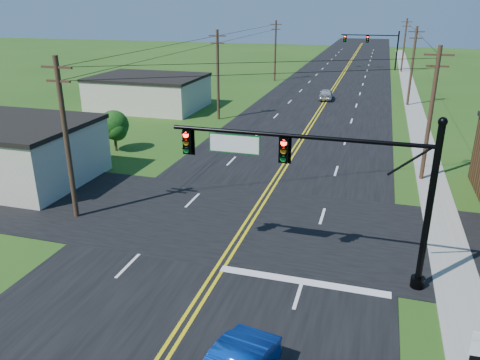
% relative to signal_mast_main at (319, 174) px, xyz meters
% --- Properties ---
extents(road_main, '(16.00, 220.00, 0.04)m').
position_rel_signal_mast_main_xyz_m(road_main, '(-4.34, 42.00, -4.73)').
color(road_main, black).
rests_on(road_main, ground).
extents(road_cross, '(70.00, 10.00, 0.04)m').
position_rel_signal_mast_main_xyz_m(road_cross, '(-4.34, 4.00, -4.73)').
color(road_cross, black).
rests_on(road_cross, ground).
extents(sidewalk, '(2.00, 160.00, 0.08)m').
position_rel_signal_mast_main_xyz_m(sidewalk, '(6.16, 32.00, -4.71)').
color(sidewalk, gray).
rests_on(sidewalk, ground).
extents(signal_mast_main, '(11.30, 0.60, 7.48)m').
position_rel_signal_mast_main_xyz_m(signal_mast_main, '(0.00, 0.00, 0.00)').
color(signal_mast_main, black).
rests_on(signal_mast_main, ground).
extents(signal_mast_far, '(10.98, 0.60, 7.48)m').
position_rel_signal_mast_main_xyz_m(signal_mast_far, '(0.10, 72.00, -0.20)').
color(signal_mast_far, black).
rests_on(signal_mast_far, ground).
extents(cream_bldg_near, '(10.20, 8.20, 4.10)m').
position_rel_signal_mast_main_xyz_m(cream_bldg_near, '(-21.34, 6.00, -2.69)').
color(cream_bldg_near, silver).
rests_on(cream_bldg_near, ground).
extents(cream_bldg_far, '(12.20, 9.20, 3.70)m').
position_rel_signal_mast_main_xyz_m(cream_bldg_far, '(-23.34, 30.00, -2.89)').
color(cream_bldg_far, silver).
rests_on(cream_bldg_far, ground).
extents(utility_pole_left_a, '(1.80, 0.28, 9.00)m').
position_rel_signal_mast_main_xyz_m(utility_pole_left_a, '(-13.84, 2.00, -0.03)').
color(utility_pole_left_a, '#372A19').
rests_on(utility_pole_left_a, ground).
extents(utility_pole_left_b, '(1.80, 0.28, 9.00)m').
position_rel_signal_mast_main_xyz_m(utility_pole_left_b, '(-13.84, 27.00, -0.03)').
color(utility_pole_left_b, '#372A19').
rests_on(utility_pole_left_b, ground).
extents(utility_pole_left_c, '(1.80, 0.28, 9.00)m').
position_rel_signal_mast_main_xyz_m(utility_pole_left_c, '(-13.84, 54.00, -0.03)').
color(utility_pole_left_c, '#372A19').
rests_on(utility_pole_left_c, ground).
extents(utility_pole_right_a, '(1.80, 0.28, 9.00)m').
position_rel_signal_mast_main_xyz_m(utility_pole_right_a, '(5.46, 14.00, -0.03)').
color(utility_pole_right_a, '#372A19').
rests_on(utility_pole_right_a, ground).
extents(utility_pole_right_b, '(1.80, 0.28, 9.00)m').
position_rel_signal_mast_main_xyz_m(utility_pole_right_b, '(5.46, 40.00, -0.03)').
color(utility_pole_right_b, '#372A19').
rests_on(utility_pole_right_b, ground).
extents(utility_pole_right_c, '(1.80, 0.28, 9.00)m').
position_rel_signal_mast_main_xyz_m(utility_pole_right_c, '(5.46, 70.00, -0.03)').
color(utility_pole_right_c, '#372A19').
rests_on(utility_pole_right_c, ground).
extents(tree_left, '(2.40, 2.40, 3.37)m').
position_rel_signal_mast_main_xyz_m(tree_left, '(-18.34, 14.00, -2.59)').
color(tree_left, '#372A19').
rests_on(tree_left, ground).
extents(distant_car, '(1.97, 4.15, 1.37)m').
position_rel_signal_mast_main_xyz_m(distant_car, '(-4.28, 40.77, -4.06)').
color(distant_car, silver).
rests_on(distant_car, ground).
extents(route_sign, '(0.59, 0.10, 2.36)m').
position_rel_signal_mast_main_xyz_m(route_sign, '(5.85, -5.30, -3.37)').
color(route_sign, slate).
rests_on(route_sign, ground).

